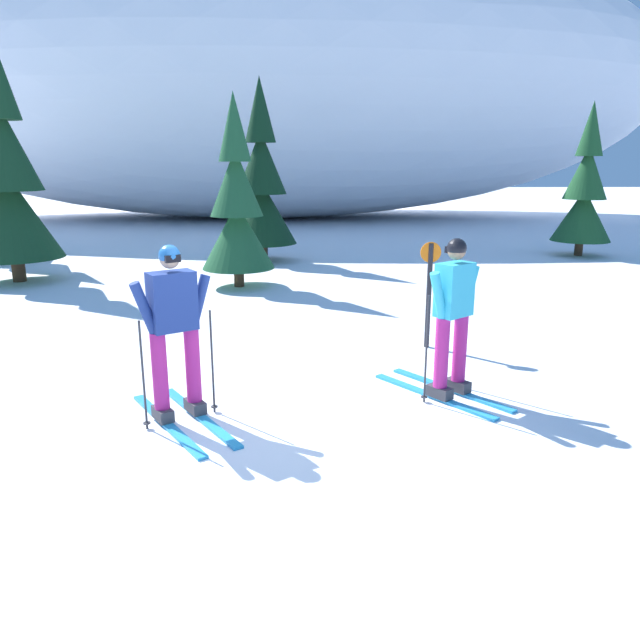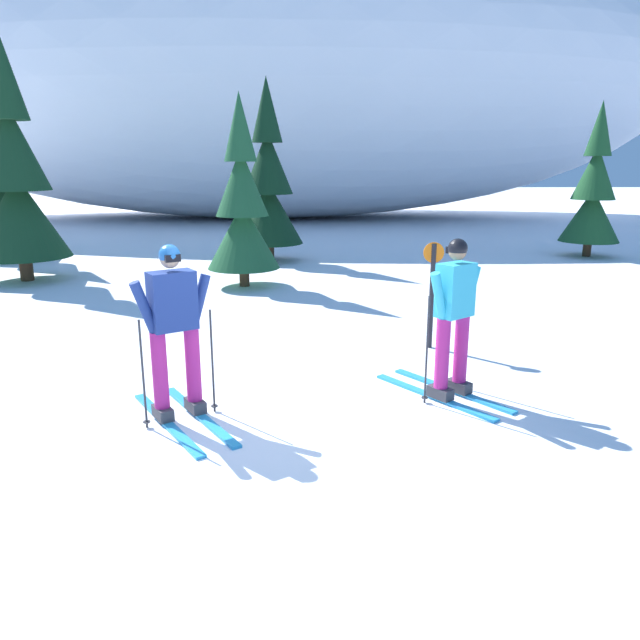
% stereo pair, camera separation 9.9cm
% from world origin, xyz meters
% --- Properties ---
extents(ground_plane, '(120.00, 120.00, 0.00)m').
position_xyz_m(ground_plane, '(0.00, 0.00, 0.00)').
color(ground_plane, white).
extents(skier_cyan_jacket, '(1.35, 1.57, 1.75)m').
position_xyz_m(skier_cyan_jacket, '(1.81, 0.92, 0.91)').
color(skier_cyan_jacket, '#2893CC').
rests_on(skier_cyan_jacket, ground).
extents(skier_navy_jacket, '(1.32, 1.70, 1.76)m').
position_xyz_m(skier_navy_jacket, '(-1.03, 0.40, 0.92)').
color(skier_navy_jacket, '#2893CC').
rests_on(skier_navy_jacket, ground).
extents(pine_tree_center_left, '(1.98, 1.98, 5.14)m').
position_xyz_m(pine_tree_center_left, '(-5.95, 7.82, 2.15)').
color(pine_tree_center_left, '#47301E').
rests_on(pine_tree_center_left, ground).
extents(pine_tree_center, '(1.49, 1.49, 3.86)m').
position_xyz_m(pine_tree_center, '(-1.11, 7.14, 1.62)').
color(pine_tree_center, '#47301E').
rests_on(pine_tree_center, ground).
extents(pine_tree_center_right, '(1.77, 1.77, 4.59)m').
position_xyz_m(pine_tree_center_right, '(-0.81, 10.54, 1.92)').
color(pine_tree_center_right, '#47301E').
rests_on(pine_tree_center_right, ground).
extents(pine_tree_far_right, '(1.58, 1.58, 4.10)m').
position_xyz_m(pine_tree_far_right, '(7.92, 11.20, 1.72)').
color(pine_tree_far_right, '#47301E').
rests_on(pine_tree_far_right, ground).
extents(snow_ridge_background, '(36.67, 16.65, 12.18)m').
position_xyz_m(snow_ridge_background, '(-1.81, 23.63, 6.09)').
color(snow_ridge_background, white).
rests_on(snow_ridge_background, ground).
extents(trail_marker_post, '(0.28, 0.07, 1.47)m').
position_xyz_m(trail_marker_post, '(1.95, 2.76, 0.84)').
color(trail_marker_post, black).
rests_on(trail_marker_post, ground).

